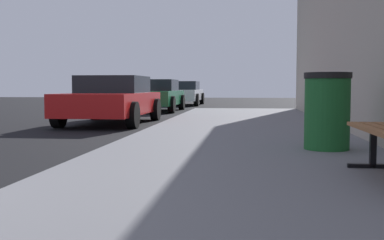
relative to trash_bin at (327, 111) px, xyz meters
The scene contains 4 objects.
trash_bin is the anchor object (origin of this frame).
car_red 7.44m from the trash_bin, 128.48° to the left, with size 2.04×4.34×1.27m.
car_green 13.15m from the trash_bin, 110.92° to the left, with size 1.94×4.23×1.27m.
car_white 19.21m from the trash_bin, 103.51° to the left, with size 2.03×4.57×1.27m.
Camera 1 is at (4.01, -2.36, 0.99)m, focal length 44.40 mm.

